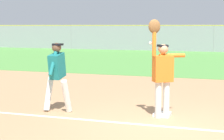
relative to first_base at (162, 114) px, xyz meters
name	(u,v)px	position (x,y,z in m)	size (l,w,h in m)	color
ground_plane	(165,126)	(0.21, -0.85, -0.04)	(73.37, 73.37, 0.00)	tan
outfield_grass	(208,61)	(0.21, 14.37, -0.04)	(50.44, 15.77, 0.01)	#549342
first_base	(162,114)	(0.00, 0.00, 0.00)	(0.38, 0.38, 0.08)	white
fielder	(162,70)	(0.01, -0.16, 1.08)	(0.82, 0.56, 2.28)	silver
runner	(57,72)	(-2.56, -0.37, 0.96)	(0.72, 0.84, 1.72)	white
baseball	(151,43)	(-0.27, -0.18, 1.70)	(0.07, 0.07, 0.07)	white
outfield_fence	(214,39)	(0.21, 22.26, 1.05)	(50.52, 0.08, 2.18)	#93999E
parked_car_blue	(97,40)	(-11.07, 25.49, 0.63)	(4.53, 2.37, 1.25)	#23389E
parked_car_green	(149,41)	(-5.81, 25.35, 0.63)	(4.58, 2.48, 1.25)	#1E6B33
parked_car_silver	(210,42)	(-0.24, 25.56, 0.63)	(4.43, 2.17, 1.25)	#B7B7BC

